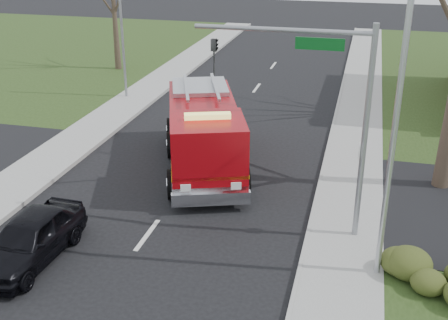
# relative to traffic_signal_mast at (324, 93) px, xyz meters

# --- Properties ---
(ground) EXTENTS (120.00, 120.00, 0.00)m
(ground) POSITION_rel_traffic_signal_mast_xyz_m (-5.21, -1.50, -4.71)
(ground) COLOR black
(ground) RESTS_ON ground
(sidewalk_right) EXTENTS (2.40, 80.00, 0.15)m
(sidewalk_right) POSITION_rel_traffic_signal_mast_xyz_m (0.99, -1.50, -4.63)
(sidewalk_right) COLOR gray
(sidewalk_right) RESTS_ON ground
(hedge_corner) EXTENTS (2.80, 2.00, 0.90)m
(hedge_corner) POSITION_rel_traffic_signal_mast_xyz_m (3.79, -2.50, -4.13)
(hedge_corner) COLOR #354017
(hedge_corner) RESTS_ON lawn_right
(traffic_signal_mast) EXTENTS (5.29, 0.18, 6.80)m
(traffic_signal_mast) POSITION_rel_traffic_signal_mast_xyz_m (0.00, 0.00, 0.00)
(traffic_signal_mast) COLOR gray
(traffic_signal_mast) RESTS_ON ground
(streetlight_pole) EXTENTS (1.48, 0.16, 8.40)m
(streetlight_pole) POSITION_rel_traffic_signal_mast_xyz_m (1.93, -2.00, -0.16)
(streetlight_pole) COLOR #B7BABF
(streetlight_pole) RESTS_ON ground
(utility_pole_far) EXTENTS (0.14, 0.14, 7.00)m
(utility_pole_far) POSITION_rel_traffic_signal_mast_xyz_m (-12.01, 12.50, -1.21)
(utility_pole_far) COLOR gray
(utility_pole_far) RESTS_ON ground
(fire_engine) EXTENTS (5.23, 8.36, 3.19)m
(fire_engine) POSITION_rel_traffic_signal_mast_xyz_m (-4.92, 4.11, -3.26)
(fire_engine) COLOR #96060D
(fire_engine) RESTS_ON ground
(parked_car_maroon) EXTENTS (1.89, 4.34, 1.45)m
(parked_car_maroon) POSITION_rel_traffic_signal_mast_xyz_m (-8.01, -3.68, -3.98)
(parked_car_maroon) COLOR black
(parked_car_maroon) RESTS_ON ground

